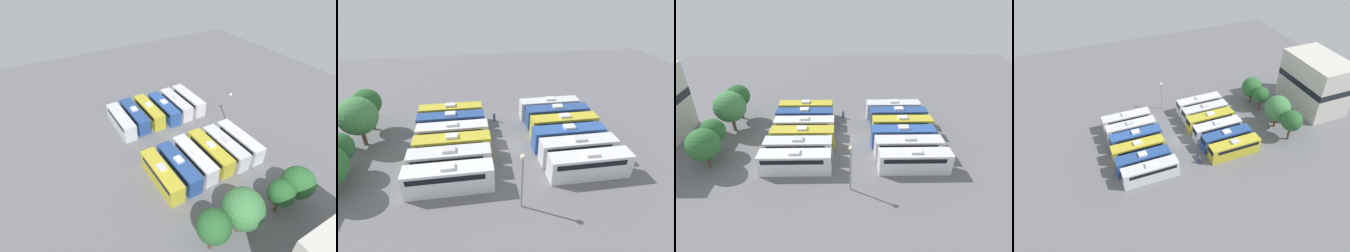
# 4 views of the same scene
# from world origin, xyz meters

# --- Properties ---
(ground_plane) EXTENTS (107.57, 107.57, 0.00)m
(ground_plane) POSITION_xyz_m (0.00, 0.00, 0.00)
(ground_plane) COLOR slate
(bus_0) EXTENTS (2.50, 10.36, 3.63)m
(bus_0) POSITION_xyz_m (-8.31, -8.55, 1.80)
(bus_0) COLOR silver
(bus_0) RESTS_ON ground_plane
(bus_1) EXTENTS (2.50, 10.36, 3.63)m
(bus_1) POSITION_xyz_m (-4.91, -8.41, 1.80)
(bus_1) COLOR silver
(bus_1) RESTS_ON ground_plane
(bus_2) EXTENTS (2.50, 10.36, 3.63)m
(bus_2) POSITION_xyz_m (-1.71, -8.20, 1.80)
(bus_2) COLOR #2D56A8
(bus_2) RESTS_ON ground_plane
(bus_3) EXTENTS (2.50, 10.36, 3.63)m
(bus_3) POSITION_xyz_m (1.66, -8.76, 1.80)
(bus_3) COLOR gold
(bus_3) RESTS_ON ground_plane
(bus_4) EXTENTS (2.50, 10.36, 3.63)m
(bus_4) POSITION_xyz_m (5.04, -8.75, 1.80)
(bus_4) COLOR #284C93
(bus_4) RESTS_ON ground_plane
(bus_5) EXTENTS (2.50, 10.36, 3.63)m
(bus_5) POSITION_xyz_m (8.21, -8.33, 1.80)
(bus_5) COLOR silver
(bus_5) RESTS_ON ground_plane
(bus_6) EXTENTS (2.50, 10.36, 3.63)m
(bus_6) POSITION_xyz_m (-8.27, 8.57, 1.80)
(bus_6) COLOR white
(bus_6) RESTS_ON ground_plane
(bus_7) EXTENTS (2.50, 10.36, 3.63)m
(bus_7) POSITION_xyz_m (-4.90, 8.54, 1.80)
(bus_7) COLOR silver
(bus_7) RESTS_ON ground_plane
(bus_8) EXTENTS (2.50, 10.36, 3.63)m
(bus_8) POSITION_xyz_m (-1.73, 8.28, 1.80)
(bus_8) COLOR gold
(bus_8) RESTS_ON ground_plane
(bus_9) EXTENTS (2.50, 10.36, 3.63)m
(bus_9) POSITION_xyz_m (1.64, 8.32, 1.80)
(bus_9) COLOR white
(bus_9) RESTS_ON ground_plane
(bus_10) EXTENTS (2.50, 10.36, 3.63)m
(bus_10) POSITION_xyz_m (5.00, 8.66, 1.80)
(bus_10) COLOR #284C93
(bus_10) RESTS_ON ground_plane
(bus_11) EXTENTS (2.50, 10.36, 3.63)m
(bus_11) POSITION_xyz_m (8.23, 8.76, 1.80)
(bus_11) COLOR gold
(bus_11) RESTS_ON ground_plane
(worker_person) EXTENTS (0.36, 0.36, 1.67)m
(worker_person) POSITION_xyz_m (7.88, 1.49, 0.77)
(worker_person) COLOR navy
(worker_person) RESTS_ON ground_plane
(light_pole) EXTENTS (0.60, 0.60, 7.00)m
(light_pole) POSITION_xyz_m (-12.05, 0.79, 4.82)
(light_pole) COLOR gray
(light_pole) RESTS_ON ground_plane
(tree_0) EXTENTS (4.76, 4.76, 6.34)m
(tree_0) POSITION_xyz_m (-7.00, 21.62, 3.95)
(tree_0) COLOR brown
(tree_0) RESTS_ON ground_plane
(tree_1) EXTENTS (3.81, 3.81, 5.92)m
(tree_1) POSITION_xyz_m (-3.35, 21.75, 3.99)
(tree_1) COLOR brown
(tree_1) RESTS_ON ground_plane
(tree_2) EXTENTS (5.50, 5.50, 7.56)m
(tree_2) POSITION_xyz_m (3.47, 21.39, 4.80)
(tree_2) COLOR brown
(tree_2) RESTS_ON ground_plane
(tree_3) EXTENTS (4.30, 4.30, 6.96)m
(tree_3) POSITION_xyz_m (8.18, 21.50, 4.77)
(tree_3) COLOR brown
(tree_3) RESTS_ON ground_plane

